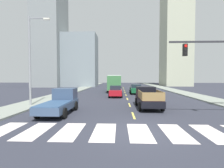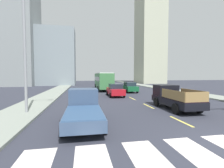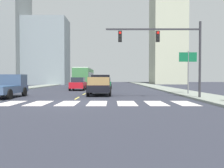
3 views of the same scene
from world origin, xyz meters
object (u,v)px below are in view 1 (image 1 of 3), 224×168
at_px(pickup_stakebed, 148,98).
at_px(pickup_dark, 61,102).
at_px(sedan_near_right, 116,91).
at_px(streetlight_left, 31,57).
at_px(city_bus, 115,82).
at_px(sedan_far, 136,89).

distance_m(pickup_stakebed, pickup_dark, 8.19).
xyz_separation_m(sedan_near_right, streetlight_left, (-8.27, -8.70, 4.11)).
bearing_deg(pickup_stakebed, sedan_near_right, 113.49).
bearing_deg(streetlight_left, pickup_stakebed, 0.21).
relative_size(pickup_stakebed, city_bus, 0.48).
xyz_separation_m(pickup_stakebed, streetlight_left, (-11.60, -0.04, 4.03)).
bearing_deg(sedan_far, sedan_near_right, -124.79).
distance_m(pickup_stakebed, sedan_far, 13.38).
bearing_deg(city_bus, sedan_far, -53.16).
bearing_deg(sedan_near_right, streetlight_left, -134.07).
height_order(pickup_stakebed, sedan_near_right, pickup_stakebed).
distance_m(pickup_stakebed, sedan_near_right, 9.28).
distance_m(city_bus, sedan_far, 6.71).
height_order(sedan_far, streetlight_left, streetlight_left).
bearing_deg(pickup_stakebed, streetlight_left, -177.31).
distance_m(city_bus, sedan_near_right, 10.18).
bearing_deg(city_bus, sedan_near_right, -86.32).
distance_m(pickup_dark, city_bus, 22.09).
height_order(sedan_far, sedan_near_right, same).
height_order(city_bus, sedan_far, city_bus).
distance_m(city_bus, streetlight_left, 20.62).
relative_size(pickup_dark, city_bus, 0.48).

